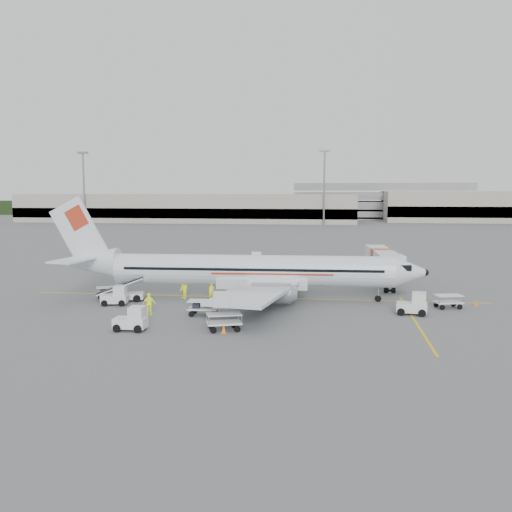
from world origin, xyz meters
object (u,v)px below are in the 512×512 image
Objects in this scene: tug_mid at (130,319)px; tug_aft at (114,295)px; aircraft at (253,250)px; belt_loader at (122,286)px; jet_bridge at (381,267)px; tug_fore at (412,303)px.

tug_mid is 10.02m from tug_aft.
aircraft reaches higher than belt_loader.
jet_bridge is 6.56× the size of tug_aft.
tug_mid is at bearing -150.00° from tug_fore.
aircraft is 16.80m from jet_bridge.
jet_bridge is 31.05m from tug_mid.
tug_fore is at bearing -89.81° from jet_bridge.
belt_loader is 2.30× the size of tug_aft.
tug_aft is at bearing 117.66° from tug_mid.
tug_aft is at bearing -172.58° from tug_fore.
tug_fore is 1.08× the size of tug_aft.
jet_bridge reaches higher than tug_aft.
tug_mid is (-21.24, -8.30, -0.04)m from tug_fore.
aircraft is 14.10× the size of tug_fore.
aircraft is 15.24m from tug_fore.
jet_bridge is at bearing 49.58° from tug_mid.
jet_bridge is 6.36× the size of tug_mid.
tug_mid is (-20.02, -23.70, -1.04)m from jet_bridge.
jet_bridge is 6.07× the size of tug_fore.
aircraft is 15.48m from tug_mid.
belt_loader is 2.22× the size of tug_mid.
tug_fore reaches higher than tug_aft.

